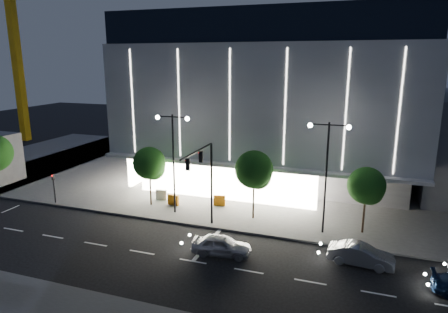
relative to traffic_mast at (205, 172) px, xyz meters
name	(u,v)px	position (x,y,z in m)	size (l,w,h in m)	color
ground	(176,247)	(-1.00, -3.34, -5.03)	(160.00, 160.00, 0.00)	black
sidewalk_museum	(296,170)	(4.00, 20.66, -4.95)	(70.00, 40.00, 0.15)	#474747
museum	(280,97)	(1.98, 18.97, 4.25)	(30.00, 25.80, 18.00)	#4C4C51
traffic_mast	(205,172)	(0.00, 0.00, 0.00)	(0.33, 5.89, 7.07)	black
street_lamp_west	(173,149)	(-4.00, 2.66, 0.93)	(3.16, 0.36, 9.00)	black
street_lamp_east	(327,162)	(9.00, 2.66, 0.93)	(3.16, 0.36, 9.00)	black
ped_signal_far	(54,185)	(-16.00, 1.16, -3.14)	(0.22, 0.24, 3.00)	black
tower_crane	(17,14)	(-41.92, 24.66, 15.48)	(32.00, 2.00, 28.50)	gold
tree_left	(150,165)	(-6.97, 3.68, -0.99)	(3.02, 3.02, 5.72)	black
tree_mid	(254,172)	(3.03, 3.68, -0.69)	(3.25, 3.25, 6.15)	black
tree_right	(367,188)	(12.03, 3.68, -1.14)	(2.91, 2.91, 5.51)	black
car_lead	(221,245)	(2.54, -3.27, -4.30)	(1.71, 4.25, 1.45)	#A7A8AE
car_second	(361,255)	(11.92, -1.51, -4.31)	(1.51, 4.33, 1.43)	#A9ACB1
barrier_a	(173,200)	(-4.94, 4.25, -4.38)	(1.10, 0.25, 1.00)	#CB6B0B
barrier_b	(161,195)	(-6.71, 5.21, -4.38)	(1.10, 0.25, 1.00)	silver
barrier_c	(219,201)	(-0.78, 5.54, -4.38)	(1.10, 0.25, 1.00)	orange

